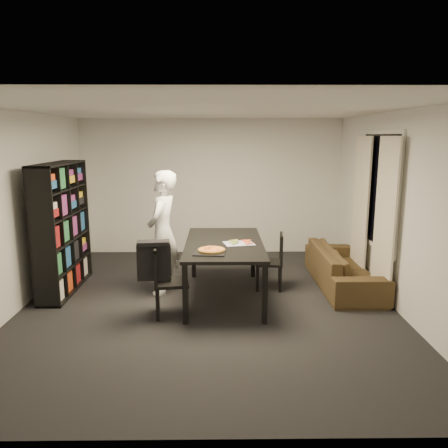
{
  "coord_description": "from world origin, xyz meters",
  "views": [
    {
      "loc": [
        0.15,
        -5.69,
        2.28
      ],
      "look_at": [
        0.22,
        0.36,
        1.05
      ],
      "focal_mm": 35.0,
      "sensor_mm": 36.0,
      "label": 1
    }
  ],
  "objects_px": {
    "person": "(163,233)",
    "baking_tray": "(210,253)",
    "pepperoni_pizza": "(211,250)",
    "chair_right": "(275,257)",
    "sofa": "(344,267)",
    "dining_table": "(224,247)",
    "chair_left": "(164,276)",
    "bookshelf": "(62,228)"
  },
  "relations": [
    {
      "from": "person",
      "to": "baking_tray",
      "type": "bearing_deg",
      "value": 52.08
    },
    {
      "from": "person",
      "to": "pepperoni_pizza",
      "type": "height_order",
      "value": "person"
    },
    {
      "from": "chair_right",
      "to": "sofa",
      "type": "xyz_separation_m",
      "value": [
        1.08,
        0.09,
        -0.19
      ]
    },
    {
      "from": "dining_table",
      "to": "chair_right",
      "type": "relative_size",
      "value": 2.29
    },
    {
      "from": "chair_left",
      "to": "chair_right",
      "type": "xyz_separation_m",
      "value": [
        1.53,
        1.0,
        -0.04
      ]
    },
    {
      "from": "baking_tray",
      "to": "bookshelf",
      "type": "bearing_deg",
      "value": 157.32
    },
    {
      "from": "chair_right",
      "to": "person",
      "type": "xyz_separation_m",
      "value": [
        -1.65,
        -0.13,
        0.42
      ]
    },
    {
      "from": "chair_left",
      "to": "person",
      "type": "xyz_separation_m",
      "value": [
        -0.12,
        0.86,
        0.38
      ]
    },
    {
      "from": "dining_table",
      "to": "person",
      "type": "height_order",
      "value": "person"
    },
    {
      "from": "bookshelf",
      "to": "person",
      "type": "relative_size",
      "value": 1.06
    },
    {
      "from": "bookshelf",
      "to": "chair_left",
      "type": "bearing_deg",
      "value": -31.24
    },
    {
      "from": "bookshelf",
      "to": "pepperoni_pizza",
      "type": "xyz_separation_m",
      "value": [
        2.21,
        -0.85,
        -0.12
      ]
    },
    {
      "from": "sofa",
      "to": "dining_table",
      "type": "bearing_deg",
      "value": 103.71
    },
    {
      "from": "dining_table",
      "to": "pepperoni_pizza",
      "type": "xyz_separation_m",
      "value": [
        -0.17,
        -0.51,
        0.1
      ]
    },
    {
      "from": "dining_table",
      "to": "chair_left",
      "type": "height_order",
      "value": "chair_left"
    },
    {
      "from": "baking_tray",
      "to": "chair_left",
      "type": "bearing_deg",
      "value": -173.86
    },
    {
      "from": "baking_tray",
      "to": "pepperoni_pizza",
      "type": "bearing_deg",
      "value": 71.18
    },
    {
      "from": "bookshelf",
      "to": "dining_table",
      "type": "xyz_separation_m",
      "value": [
        2.38,
        -0.34,
        -0.21
      ]
    },
    {
      "from": "dining_table",
      "to": "chair_right",
      "type": "distance_m",
      "value": 0.88
    },
    {
      "from": "bookshelf",
      "to": "sofa",
      "type": "height_order",
      "value": "bookshelf"
    },
    {
      "from": "person",
      "to": "pepperoni_pizza",
      "type": "xyz_separation_m",
      "value": [
        0.72,
        -0.74,
        -0.06
      ]
    },
    {
      "from": "chair_left",
      "to": "baking_tray",
      "type": "bearing_deg",
      "value": -91.34
    },
    {
      "from": "chair_right",
      "to": "sofa",
      "type": "bearing_deg",
      "value": 100.99
    },
    {
      "from": "dining_table",
      "to": "person",
      "type": "distance_m",
      "value": 0.93
    },
    {
      "from": "bookshelf",
      "to": "sofa",
      "type": "bearing_deg",
      "value": 1.53
    },
    {
      "from": "person",
      "to": "pepperoni_pizza",
      "type": "relative_size",
      "value": 5.13
    },
    {
      "from": "person",
      "to": "sofa",
      "type": "xyz_separation_m",
      "value": [
        2.73,
        0.23,
        -0.6
      ]
    },
    {
      "from": "chair_right",
      "to": "chair_left",
      "type": "bearing_deg",
      "value": -50.94
    },
    {
      "from": "chair_left",
      "to": "sofa",
      "type": "height_order",
      "value": "chair_left"
    },
    {
      "from": "bookshelf",
      "to": "chair_left",
      "type": "relative_size",
      "value": 2.07
    },
    {
      "from": "dining_table",
      "to": "chair_left",
      "type": "xyz_separation_m",
      "value": [
        -0.77,
        -0.64,
        -0.21
      ]
    },
    {
      "from": "chair_left",
      "to": "pepperoni_pizza",
      "type": "xyz_separation_m",
      "value": [
        0.6,
        0.13,
        0.31
      ]
    },
    {
      "from": "chair_left",
      "to": "chair_right",
      "type": "height_order",
      "value": "chair_left"
    },
    {
      "from": "pepperoni_pizza",
      "to": "sofa",
      "type": "distance_m",
      "value": 2.29
    },
    {
      "from": "bookshelf",
      "to": "baking_tray",
      "type": "height_order",
      "value": "bookshelf"
    },
    {
      "from": "chair_left",
      "to": "person",
      "type": "bearing_deg",
      "value": 0.32
    },
    {
      "from": "dining_table",
      "to": "baking_tray",
      "type": "distance_m",
      "value": 0.61
    },
    {
      "from": "person",
      "to": "dining_table",
      "type": "bearing_deg",
      "value": 86.94
    },
    {
      "from": "dining_table",
      "to": "sofa",
      "type": "xyz_separation_m",
      "value": [
        1.84,
        0.45,
        -0.44
      ]
    },
    {
      "from": "chair_left",
      "to": "sofa",
      "type": "bearing_deg",
      "value": -74.81
    },
    {
      "from": "baking_tray",
      "to": "dining_table",
      "type": "bearing_deg",
      "value": 71.79
    },
    {
      "from": "bookshelf",
      "to": "chair_right",
      "type": "xyz_separation_m",
      "value": [
        3.14,
        0.02,
        -0.47
      ]
    }
  ]
}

